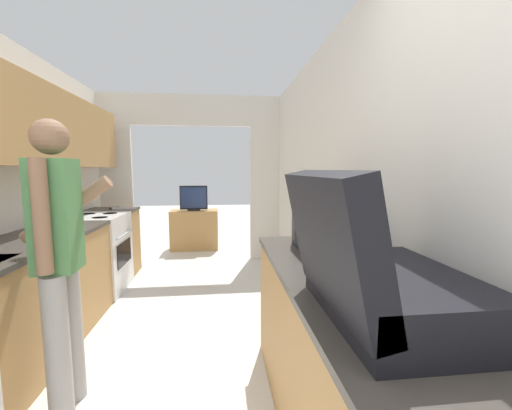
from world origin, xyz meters
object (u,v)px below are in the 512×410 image
Objects in this scene: person at (59,259)px; range_oven at (96,253)px; microwave at (330,227)px; book_stack at (336,267)px; knife at (112,208)px; suitcase at (371,274)px; tv_cabinet at (195,229)px; television at (194,198)px.

range_oven is at bearing 14.19° from person.
microwave is 1.63× the size of book_stack.
person is at bearing -100.19° from knife.
person is 5.74× the size of book_stack.
suitcase is at bearing -81.52° from knife.
tv_cabinet is (-1.16, 3.67, -0.70)m from microwave.
range_oven is 2.17× the size of television.
knife is (-0.97, -1.26, 0.55)m from tv_cabinet.
range_oven is 3.38m from suitcase.
person is 1.66m from suitcase.
microwave is 3.81m from television.
suitcase is 2.29× the size of book_stack.
person is at bearing 166.94° from book_stack.
suitcase reaches higher than television.
knife reaches higher than tv_cabinet.
knife is at bearing 131.43° from microwave.
range_oven is 1.26× the size of tv_cabinet.
knife is at bearing 10.47° from person.
person is 3.79m from tv_cabinet.
book_stack is at bearing -105.18° from microwave.
knife is (-2.02, 2.82, -0.02)m from book_stack.
suitcase is at bearing -53.98° from range_oven.
person reaches higher than book_stack.
tv_cabinet is 2.73× the size of knife.
person is 2.51× the size of suitcase.
tv_cabinet is at bearing 104.44° from book_stack.
television is 1.55m from knife.
range_oven reaches higher than tv_cabinet.
tv_cabinet is 1.68m from knife.
knife is (-1.96, 3.30, -0.15)m from suitcase.
knife is at bearing 90.09° from range_oven.
microwave is 0.58× the size of tv_cabinet.
tv_cabinet is (-1.05, 4.07, -0.57)m from book_stack.
microwave is 0.44m from book_stack.
range_oven is 3.43× the size of knife.
person is at bearing 149.93° from suitcase.
person reaches higher than tv_cabinet.
tv_cabinet is at bearing 90.00° from television.
suitcase reaches higher than range_oven.
television is at bearing 102.38° from suitcase.
person reaches higher than knife.
book_stack reaches higher than knife.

